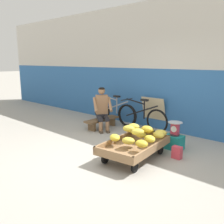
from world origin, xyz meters
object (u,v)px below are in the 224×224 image
at_px(weighing_scale, 175,128).
at_px(shopping_bag, 177,152).
at_px(bicycle_near_left, 114,112).
at_px(bicycle_far_left, 141,117).
at_px(vendor_seated, 102,109).
at_px(sign_board, 154,113).
at_px(low_bench, 102,121).
at_px(plastic_crate, 174,142).
at_px(banana_cart, 134,147).

distance_m(weighing_scale, shopping_bag, 0.62).
distance_m(weighing_scale, bicycle_near_left, 2.53).
bearing_deg(shopping_bag, bicycle_far_left, 145.55).
height_order(vendor_seated, sign_board, vendor_seated).
height_order(low_bench, sign_board, sign_board).
bearing_deg(weighing_scale, vendor_seated, 177.35).
height_order(vendor_seated, shopping_bag, vendor_seated).
xyz_separation_m(plastic_crate, bicycle_far_left, (-1.41, 0.74, 0.20)).
distance_m(bicycle_far_left, sign_board, 0.41).
bearing_deg(banana_cart, bicycle_near_left, 140.08).
relative_size(banana_cart, vendor_seated, 1.34).
distance_m(vendor_seated, weighing_scale, 2.26).
relative_size(banana_cart, weighing_scale, 5.08).
relative_size(vendor_seated, shopping_bag, 4.75).
distance_m(low_bench, bicycle_near_left, 0.63).
distance_m(vendor_seated, shopping_bag, 2.64).
xyz_separation_m(bicycle_far_left, shopping_bag, (1.71, -1.17, -0.23)).
height_order(plastic_crate, bicycle_far_left, bicycle_far_left).
relative_size(sign_board, shopping_bag, 3.65).
distance_m(vendor_seated, bicycle_near_left, 0.71).
distance_m(plastic_crate, bicycle_far_left, 1.61).
xyz_separation_m(banana_cart, shopping_bag, (0.61, 0.56, -0.12)).
xyz_separation_m(vendor_seated, bicycle_near_left, (-0.16, 0.66, -0.21)).
bearing_deg(vendor_seated, sign_board, 44.40).
distance_m(low_bench, bicycle_far_left, 1.09).
relative_size(low_bench, bicycle_far_left, 0.66).
relative_size(bicycle_near_left, sign_board, 1.90).
bearing_deg(banana_cart, low_bench, 150.25).
xyz_separation_m(weighing_scale, bicycle_near_left, (-2.41, 0.76, -0.10)).
xyz_separation_m(sign_board, shopping_bag, (1.53, -1.53, -0.31)).
xyz_separation_m(banana_cart, low_bench, (-2.01, 1.15, -0.04)).
xyz_separation_m(low_bench, bicycle_near_left, (-0.09, 0.61, 0.15)).
distance_m(vendor_seated, sign_board, 1.43).
distance_m(bicycle_near_left, bicycle_far_left, 1.00).
xyz_separation_m(banana_cart, vendor_seated, (-1.94, 1.10, 0.33)).
xyz_separation_m(weighing_scale, bicycle_far_left, (-1.41, 0.74, -0.10)).
height_order(bicycle_far_left, shopping_bag, bicycle_far_left).
height_order(plastic_crate, bicycle_near_left, bicycle_near_left).
bearing_deg(weighing_scale, plastic_crate, 90.00).
distance_m(plastic_crate, bicycle_near_left, 2.54).
height_order(banana_cart, plastic_crate, banana_cart).
relative_size(bicycle_near_left, shopping_bag, 6.92).
height_order(vendor_seated, bicycle_near_left, vendor_seated).
relative_size(vendor_seated, sign_board, 1.30).
bearing_deg(sign_board, bicycle_near_left, -164.03).
relative_size(banana_cart, low_bench, 1.39).
bearing_deg(vendor_seated, plastic_crate, -2.62).
distance_m(banana_cart, weighing_scale, 1.06).
bearing_deg(bicycle_far_left, banana_cart, -57.54).
relative_size(plastic_crate, shopping_bag, 1.50).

